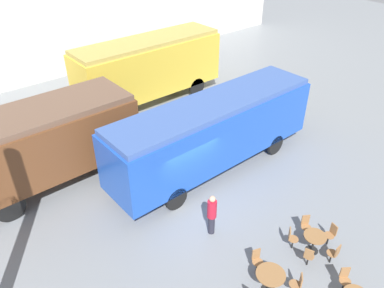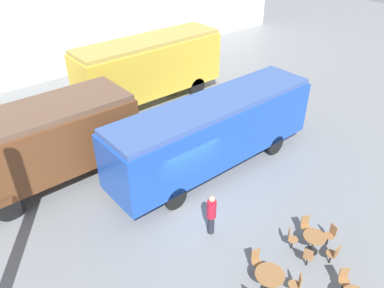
{
  "view_description": "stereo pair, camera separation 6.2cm",
  "coord_description": "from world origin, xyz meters",
  "px_view_note": "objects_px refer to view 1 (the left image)",
  "views": [
    {
      "loc": [
        -7.44,
        -9.15,
        10.21
      ],
      "look_at": [
        1.08,
        1.0,
        1.6
      ],
      "focal_mm": 35.0,
      "sensor_mm": 36.0,
      "label": 1
    },
    {
      "loc": [
        -7.4,
        -9.19,
        10.21
      ],
      "look_at": [
        1.08,
        1.0,
        1.6
      ],
      "focal_mm": 35.0,
      "sensor_mm": 36.0,
      "label": 2
    }
  ],
  "objects_px": {
    "passenger_coach_vintage": "(149,66)",
    "cafe_chair_0": "(298,283)",
    "streamlined_locomotive": "(228,123)",
    "cafe_table_far": "(314,239)",
    "cafe_table_near": "(270,277)",
    "visitor_person": "(212,213)",
    "passenger_coach_wooden": "(45,139)"
  },
  "relations": [
    {
      "from": "passenger_coach_vintage",
      "to": "streamlined_locomotive",
      "type": "xyz_separation_m",
      "value": [
        -0.85,
        -7.36,
        -0.29
      ]
    },
    {
      "from": "passenger_coach_wooden",
      "to": "visitor_person",
      "type": "bearing_deg",
      "value": -64.89
    },
    {
      "from": "cafe_table_far",
      "to": "visitor_person",
      "type": "relative_size",
      "value": 0.45
    },
    {
      "from": "passenger_coach_wooden",
      "to": "streamlined_locomotive",
      "type": "xyz_separation_m",
      "value": [
        6.8,
        -3.71,
        -0.12
      ]
    },
    {
      "from": "streamlined_locomotive",
      "to": "cafe_table_far",
      "type": "distance_m",
      "value": 6.24
    },
    {
      "from": "streamlined_locomotive",
      "to": "cafe_table_near",
      "type": "xyz_separation_m",
      "value": [
        -3.94,
        -5.93,
        -1.33
      ]
    },
    {
      "from": "passenger_coach_wooden",
      "to": "cafe_table_near",
      "type": "bearing_deg",
      "value": -73.46
    },
    {
      "from": "passenger_coach_wooden",
      "to": "visitor_person",
      "type": "xyz_separation_m",
      "value": [
        3.14,
        -6.7,
        -1.13
      ]
    },
    {
      "from": "passenger_coach_wooden",
      "to": "cafe_chair_0",
      "type": "height_order",
      "value": "passenger_coach_wooden"
    },
    {
      "from": "streamlined_locomotive",
      "to": "cafe_table_far",
      "type": "bearing_deg",
      "value": -104.87
    },
    {
      "from": "passenger_coach_wooden",
      "to": "visitor_person",
      "type": "height_order",
      "value": "passenger_coach_wooden"
    },
    {
      "from": "cafe_table_far",
      "to": "cafe_chair_0",
      "type": "distance_m",
      "value": 1.97
    },
    {
      "from": "passenger_coach_vintage",
      "to": "cafe_chair_0",
      "type": "relative_size",
      "value": 10.09
    },
    {
      "from": "visitor_person",
      "to": "cafe_table_far",
      "type": "bearing_deg",
      "value": -53.97
    },
    {
      "from": "cafe_table_far",
      "to": "cafe_table_near",
      "type": "bearing_deg",
      "value": -178.68
    },
    {
      "from": "passenger_coach_wooden",
      "to": "cafe_chair_0",
      "type": "xyz_separation_m",
      "value": [
        3.4,
        -10.28,
        -1.56
      ]
    },
    {
      "from": "passenger_coach_wooden",
      "to": "cafe_table_near",
      "type": "distance_m",
      "value": 10.17
    },
    {
      "from": "cafe_table_far",
      "to": "visitor_person",
      "type": "distance_m",
      "value": 3.59
    },
    {
      "from": "passenger_coach_vintage",
      "to": "cafe_chair_0",
      "type": "xyz_separation_m",
      "value": [
        -4.25,
        -13.92,
        -1.72
      ]
    },
    {
      "from": "visitor_person",
      "to": "cafe_table_near",
      "type": "bearing_deg",
      "value": -95.36
    },
    {
      "from": "passenger_coach_vintage",
      "to": "streamlined_locomotive",
      "type": "bearing_deg",
      "value": -96.59
    },
    {
      "from": "cafe_table_far",
      "to": "visitor_person",
      "type": "xyz_separation_m",
      "value": [
        -2.1,
        2.89,
        0.39
      ]
    },
    {
      "from": "cafe_table_near",
      "to": "cafe_chair_0",
      "type": "bearing_deg",
      "value": -49.83
    },
    {
      "from": "passenger_coach_vintage",
      "to": "cafe_table_near",
      "type": "height_order",
      "value": "passenger_coach_vintage"
    },
    {
      "from": "streamlined_locomotive",
      "to": "cafe_chair_0",
      "type": "distance_m",
      "value": 7.53
    },
    {
      "from": "passenger_coach_vintage",
      "to": "cafe_chair_0",
      "type": "bearing_deg",
      "value": -106.99
    },
    {
      "from": "cafe_table_near",
      "to": "visitor_person",
      "type": "relative_size",
      "value": 0.53
    },
    {
      "from": "cafe_chair_0",
      "to": "visitor_person",
      "type": "height_order",
      "value": "visitor_person"
    },
    {
      "from": "cafe_chair_0",
      "to": "cafe_table_far",
      "type": "bearing_deg",
      "value": -109.72
    },
    {
      "from": "cafe_table_far",
      "to": "cafe_chair_0",
      "type": "xyz_separation_m",
      "value": [
        -1.84,
        -0.69,
        -0.04
      ]
    },
    {
      "from": "passenger_coach_vintage",
      "to": "cafe_table_far",
      "type": "distance_m",
      "value": 13.56
    },
    {
      "from": "passenger_coach_wooden",
      "to": "streamlined_locomotive",
      "type": "distance_m",
      "value": 7.75
    }
  ]
}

